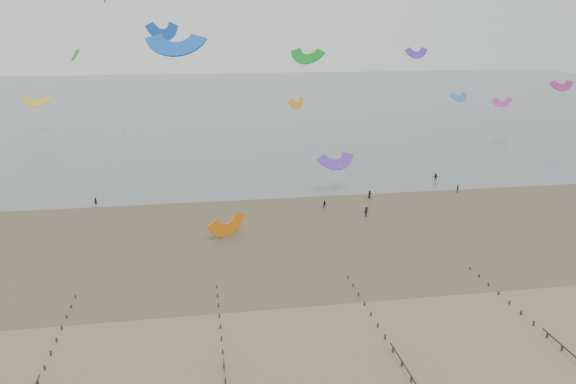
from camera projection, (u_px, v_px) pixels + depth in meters
The scene contains 6 objects.
ground at pixel (342, 325), 65.42m from camera, with size 500.00×500.00×0.00m, color brown.
sea_and_shore at pixel (269, 226), 97.31m from camera, with size 500.00×665.00×0.03m.
kitesurfer_lead at pixel (96, 201), 108.29m from camera, with size 0.58×0.38×1.59m, color black.
kitesurfers at pixel (427, 192), 114.36m from camera, with size 142.40×22.10×1.86m.
grounded_kite at pixel (228, 235), 93.19m from camera, with size 6.74×3.53×5.13m, color orange, non-canonical shape.
kites_airborne at pixel (215, 73), 140.19m from camera, with size 225.32×114.51×43.25m.
Camera 1 is at (-15.54, -56.42, 33.70)m, focal length 35.00 mm.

